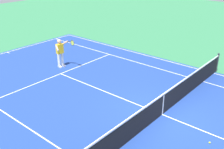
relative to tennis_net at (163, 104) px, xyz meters
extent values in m
plane|color=#2D7247|center=(0.00, 0.00, -0.49)|extent=(60.00, 60.00, 0.00)
cube|color=navy|center=(0.00, 0.00, -0.49)|extent=(24.20, 11.40, 0.00)
cube|color=white|center=(11.90, 0.00, -0.49)|extent=(0.05, 11.00, 0.01)
cube|color=white|center=(0.00, -5.50, -0.49)|extent=(23.80, 0.05, 0.01)
cube|color=white|center=(0.00, -4.11, -0.49)|extent=(23.80, 0.05, 0.01)
cube|color=white|center=(6.40, 0.00, -0.49)|extent=(0.05, 8.22, 0.01)
cube|color=white|center=(0.00, 0.00, -0.49)|extent=(12.80, 0.05, 0.01)
cube|color=white|center=(11.75, 0.00, -0.49)|extent=(0.30, 0.05, 0.01)
cylinder|color=#2D2D33|center=(0.00, -5.80, 0.05)|extent=(0.10, 0.10, 1.08)
cube|color=black|center=(0.00, 0.00, -0.05)|extent=(0.02, 11.60, 0.88)
cube|color=white|center=(0.00, 0.00, 0.46)|extent=(0.04, 11.60, 0.06)
cube|color=white|center=(0.00, 0.00, -0.05)|extent=(0.04, 0.06, 0.88)
cylinder|color=white|center=(7.19, -0.58, -0.04)|extent=(0.15, 0.15, 0.74)
cube|color=white|center=(7.13, -0.58, -0.45)|extent=(0.29, 0.14, 0.09)
cylinder|color=white|center=(7.17, -0.82, -0.04)|extent=(0.15, 0.15, 0.74)
cube|color=white|center=(7.11, -0.82, -0.45)|extent=(0.29, 0.14, 0.09)
cube|color=yellow|center=(7.18, -0.70, 0.61)|extent=(0.27, 0.40, 0.56)
sphere|color=#DBAA84|center=(7.18, -0.70, 1.04)|extent=(0.23, 0.23, 0.23)
cylinder|color=#DBAA84|center=(7.03, -0.41, 0.74)|extent=(0.41, 0.25, 0.26)
cylinder|color=#DBAA84|center=(6.98, -0.97, 0.94)|extent=(0.43, 0.19, 0.30)
cylinder|color=#232326|center=(6.66, -1.00, 1.05)|extent=(0.28, 0.06, 0.04)
torus|color=#232326|center=(6.37, -0.97, 1.05)|extent=(0.31, 0.05, 0.31)
cylinder|color=#C6D84C|center=(6.37, -0.97, 1.05)|extent=(0.27, 0.03, 0.27)
sphere|color=#CCE01E|center=(-2.23, 0.55, -0.46)|extent=(0.07, 0.07, 0.07)
camera|label=1|loc=(-4.60, 8.62, 5.57)|focal=43.76mm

